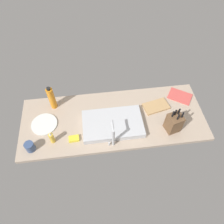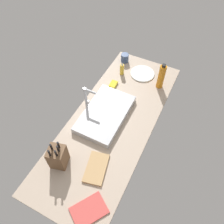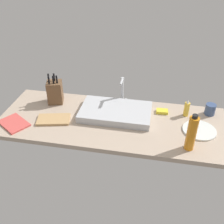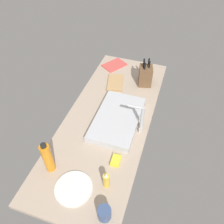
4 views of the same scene
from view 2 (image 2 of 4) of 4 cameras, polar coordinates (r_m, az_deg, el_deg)
countertop_slab at (r=188.72cm, az=0.21°, el=-2.52°), size 172.90×66.70×3.50cm
sink_basin at (r=188.02cm, az=-1.74°, el=-0.50°), size 54.60×33.20×5.55cm
faucet at (r=187.14cm, az=-6.47°, el=3.95°), size 5.50×11.82×23.20cm
knife_block at (r=164.21cm, az=-13.76°, el=-11.08°), size 14.35×14.12×25.17cm
cutting_board at (r=166.11cm, az=-4.06°, el=-14.15°), size 26.91×19.21×1.80cm
soap_bottle at (r=221.28cm, az=2.58°, el=11.00°), size 4.14×4.14×14.13cm
water_bottle at (r=208.89cm, az=12.55°, el=8.88°), size 6.30×6.30×26.49cm
dinner_plate at (r=226.52cm, az=7.83°, el=9.79°), size 23.89×23.89×1.20cm
dish_towel at (r=157.69cm, az=-5.94°, el=-23.87°), size 27.26×25.32×1.20cm
coffee_mug at (r=236.89cm, az=3.31°, el=13.71°), size 7.90×7.90×8.82cm
dish_sponge at (r=212.87cm, az=0.34°, el=7.13°), size 9.26×6.40×2.40cm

